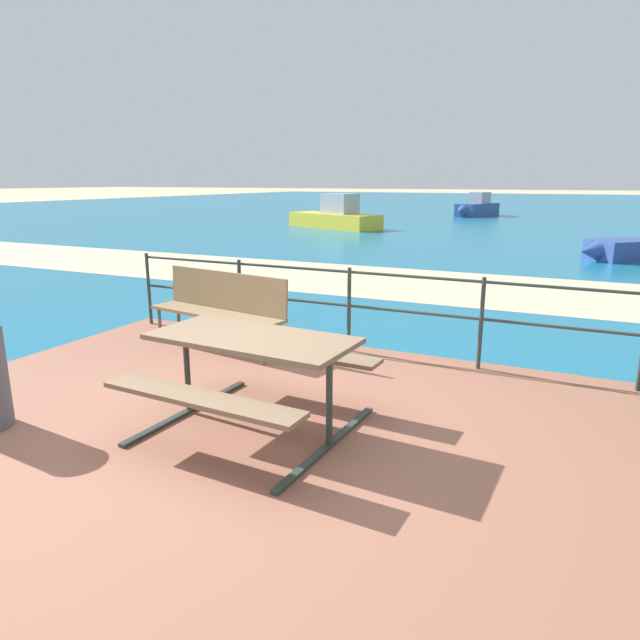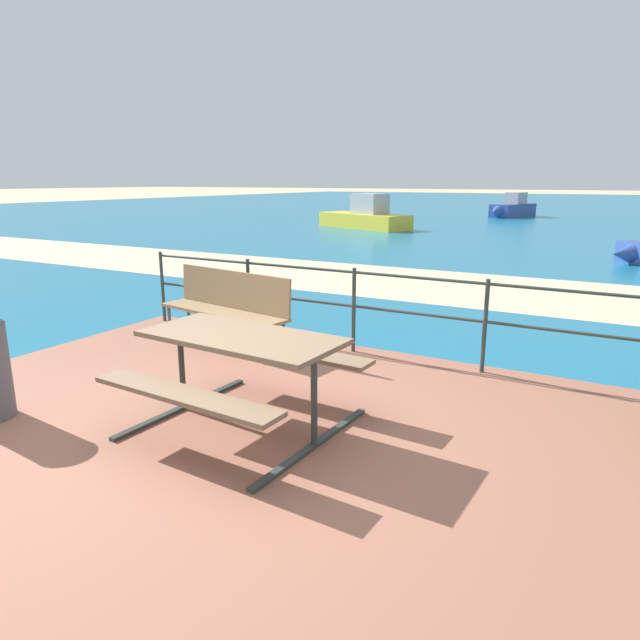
% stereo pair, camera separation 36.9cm
% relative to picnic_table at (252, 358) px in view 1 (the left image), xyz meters
% --- Properties ---
extents(ground_plane, '(240.00, 240.00, 0.00)m').
position_rel_picnic_table_xyz_m(ground_plane, '(-0.12, -0.13, -0.65)').
color(ground_plane, tan).
extents(patio_paving, '(6.40, 5.20, 0.06)m').
position_rel_picnic_table_xyz_m(patio_paving, '(-0.12, -0.13, -0.62)').
color(patio_paving, '#935B47').
rests_on(patio_paving, ground).
extents(sea_water, '(90.00, 90.00, 0.01)m').
position_rel_picnic_table_xyz_m(sea_water, '(-0.12, 39.87, -0.65)').
color(sea_water, '#196B8E').
rests_on(sea_water, ground).
extents(beach_strip, '(54.04, 4.11, 0.01)m').
position_rel_picnic_table_xyz_m(beach_strip, '(-0.12, 7.08, -0.65)').
color(beach_strip, beige).
rests_on(beach_strip, ground).
extents(picnic_table, '(1.66, 1.59, 0.77)m').
position_rel_picnic_table_xyz_m(picnic_table, '(0.00, 0.00, 0.00)').
color(picnic_table, '#7A6047').
rests_on(picnic_table, patio_paving).
extents(park_bench, '(1.84, 0.68, 0.89)m').
position_rel_picnic_table_xyz_m(park_bench, '(-1.52, 1.73, -0.06)').
color(park_bench, '#8C704C').
rests_on(park_bench, patio_paving).
extents(railing_fence, '(5.94, 0.04, 0.97)m').
position_rel_picnic_table_xyz_m(railing_fence, '(-0.12, 2.26, 0.03)').
color(railing_fence, '#2D3833').
rests_on(railing_fence, patio_paving).
extents(boat_near, '(4.82, 2.94, 1.43)m').
position_rel_picnic_table_xyz_m(boat_near, '(-7.45, 18.32, -0.18)').
color(boat_near, yellow).
rests_on(boat_near, sea_water).
extents(boat_mid, '(2.02, 3.74, 1.31)m').
position_rel_picnic_table_xyz_m(boat_mid, '(-3.43, 28.89, -0.19)').
color(boat_mid, '#2D478C').
rests_on(boat_mid, sea_water).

